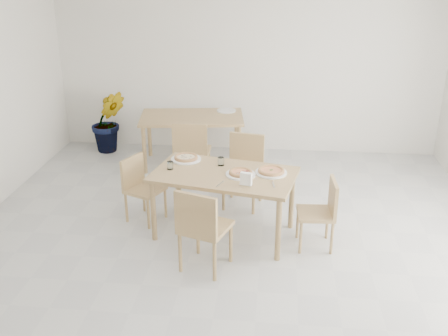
# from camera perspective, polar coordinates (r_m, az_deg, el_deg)

# --- Properties ---
(main_table) EXTENTS (1.68, 1.16, 0.75)m
(main_table) POSITION_cam_1_polar(r_m,az_deg,el_deg) (5.76, 0.00, -1.29)
(main_table) COLOR tan
(main_table) RESTS_ON ground
(chair_south) EXTENTS (0.57, 0.57, 0.90)m
(chair_south) POSITION_cam_1_polar(r_m,az_deg,el_deg) (5.15, -2.46, -6.20)
(chair_south) COLOR tan
(chair_south) RESTS_ON ground
(chair_north) EXTENTS (0.52, 0.52, 0.90)m
(chair_north) POSITION_cam_1_polar(r_m,az_deg,el_deg) (6.56, 2.23, 0.34)
(chair_north) COLOR tan
(chair_north) RESTS_ON ground
(chair_west) EXTENTS (0.51, 0.51, 0.78)m
(chair_west) POSITION_cam_1_polar(r_m,az_deg,el_deg) (6.27, -9.14, -1.74)
(chair_west) COLOR tan
(chair_west) RESTS_ON ground
(chair_east) EXTENTS (0.41, 0.41, 0.78)m
(chair_east) POSITION_cam_1_polar(r_m,az_deg,el_deg) (5.71, 10.70, -4.39)
(chair_east) COLOR tan
(chair_east) RESTS_ON ground
(plate_margherita) EXTENTS (0.35, 0.35, 0.02)m
(plate_margherita) POSITION_cam_1_polar(r_m,az_deg,el_deg) (5.75, 5.15, -0.49)
(plate_margherita) COLOR white
(plate_margherita) RESTS_ON main_table
(plate_mushroom) EXTENTS (0.35, 0.35, 0.02)m
(plate_mushroom) POSITION_cam_1_polar(r_m,az_deg,el_deg) (6.11, -4.15, 0.97)
(plate_mushroom) COLOR white
(plate_mushroom) RESTS_ON main_table
(plate_pepperoni) EXTENTS (0.32, 0.32, 0.02)m
(plate_pepperoni) POSITION_cam_1_polar(r_m,az_deg,el_deg) (5.68, 1.82, -0.70)
(plate_pepperoni) COLOR white
(plate_pepperoni) RESTS_ON main_table
(pizza_margherita) EXTENTS (0.33, 0.33, 0.03)m
(pizza_margherita) POSITION_cam_1_polar(r_m,az_deg,el_deg) (5.74, 5.16, -0.28)
(pizza_margherita) COLOR tan
(pizza_margherita) RESTS_ON plate_margherita
(pizza_mushroom) EXTENTS (0.34, 0.34, 0.03)m
(pizza_mushroom) POSITION_cam_1_polar(r_m,az_deg,el_deg) (6.10, -4.16, 1.17)
(pizza_mushroom) COLOR tan
(pizza_mushroom) RESTS_ON plate_mushroom
(pizza_pepperoni) EXTENTS (0.30, 0.30, 0.03)m
(pizza_pepperoni) POSITION_cam_1_polar(r_m,az_deg,el_deg) (5.67, 1.82, -0.48)
(pizza_pepperoni) COLOR tan
(pizza_pepperoni) RESTS_ON plate_pepperoni
(tumbler_a) EXTENTS (0.07, 0.07, 0.10)m
(tumbler_a) POSITION_cam_1_polar(r_m,az_deg,el_deg) (5.92, -0.35, 0.72)
(tumbler_a) COLOR white
(tumbler_a) RESTS_ON main_table
(tumbler_b) EXTENTS (0.07, 0.07, 0.09)m
(tumbler_b) POSITION_cam_1_polar(r_m,az_deg,el_deg) (5.85, -5.88, 0.29)
(tumbler_b) COLOR white
(tumbler_b) RESTS_ON main_table
(napkin_holder) EXTENTS (0.14, 0.09, 0.14)m
(napkin_holder) POSITION_cam_1_polar(r_m,az_deg,el_deg) (5.40, 2.41, -1.26)
(napkin_holder) COLOR silver
(napkin_holder) RESTS_ON main_table
(fork_a) EXTENTS (0.07, 0.16, 0.01)m
(fork_a) POSITION_cam_1_polar(r_m,az_deg,el_deg) (5.46, -0.44, -1.75)
(fork_a) COLOR silver
(fork_a) RESTS_ON main_table
(fork_b) EXTENTS (0.04, 0.19, 0.01)m
(fork_b) POSITION_cam_1_polar(r_m,az_deg,el_deg) (5.48, 5.38, -1.74)
(fork_b) COLOR silver
(fork_b) RESTS_ON main_table
(second_table) EXTENTS (1.61, 1.05, 0.75)m
(second_table) POSITION_cam_1_polar(r_m,az_deg,el_deg) (7.80, -3.52, 5.08)
(second_table) COLOR tan
(second_table) RESTS_ON ground
(chair_back_s) EXTENTS (0.46, 0.46, 0.93)m
(chair_back_s) POSITION_cam_1_polar(r_m,az_deg,el_deg) (7.06, -3.57, 2.09)
(chair_back_s) COLOR tan
(chair_back_s) RESTS_ON ground
(chair_back_n) EXTENTS (0.54, 0.54, 0.90)m
(chair_back_n) POSITION_cam_1_polar(r_m,az_deg,el_deg) (8.65, -3.63, 5.80)
(chair_back_n) COLOR tan
(chair_back_n) RESTS_ON ground
(plate_empty) EXTENTS (0.29, 0.29, 0.02)m
(plate_empty) POSITION_cam_1_polar(r_m,az_deg,el_deg) (8.01, 0.27, 6.27)
(plate_empty) COLOR white
(plate_empty) RESTS_ON second_table
(potted_plant) EXTENTS (0.67, 0.61, 1.00)m
(potted_plant) POSITION_cam_1_polar(r_m,az_deg,el_deg) (8.56, -12.45, 4.97)
(potted_plant) COLOR #206B29
(potted_plant) RESTS_ON ground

